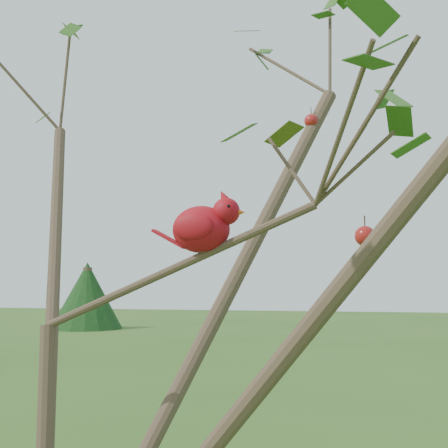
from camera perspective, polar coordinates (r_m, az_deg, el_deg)
name	(u,v)px	position (r m, az deg, el deg)	size (l,w,h in m)	color
crabapple_tree	(54,246)	(1.32, -15.32, -1.91)	(2.35, 2.05, 2.95)	#3F2D21
cardinal	(204,227)	(1.30, -1.82, -0.26)	(0.20, 0.11, 0.14)	#B00F18
distant_trees	(307,291)	(25.40, 7.63, -6.11)	(37.94, 18.14, 3.53)	#3F2D21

